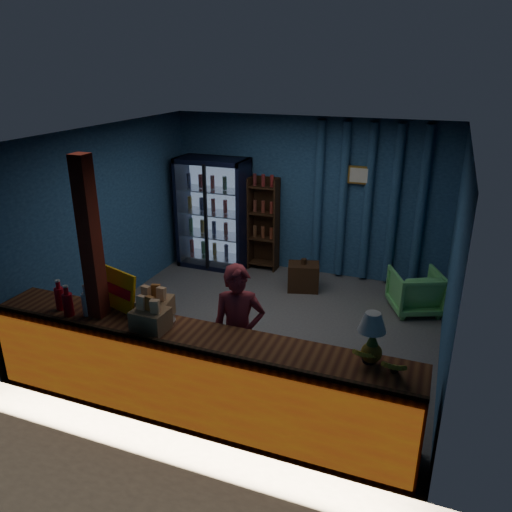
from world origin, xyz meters
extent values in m
plane|color=#515154|center=(0.00, 0.00, 0.00)|extent=(4.60, 4.60, 0.00)
plane|color=navy|center=(0.00, 2.20, 1.30)|extent=(4.60, 0.00, 4.60)
plane|color=navy|center=(0.00, -2.20, 1.30)|extent=(4.60, 0.00, 4.60)
plane|color=navy|center=(-2.30, 0.00, 1.30)|extent=(0.00, 4.40, 4.40)
plane|color=navy|center=(2.30, 0.00, 1.30)|extent=(0.00, 4.40, 4.40)
plane|color=#472D19|center=(0.00, 0.00, 2.60)|extent=(4.60, 4.60, 0.00)
cube|color=brown|center=(0.00, -1.90, 0.47)|extent=(4.40, 0.55, 0.95)
cube|color=#EB411B|center=(0.00, -2.19, 0.47)|extent=(4.35, 0.02, 0.81)
cube|color=#371E11|center=(0.00, -2.17, 0.97)|extent=(4.40, 0.04, 0.04)
cube|color=maroon|center=(-1.05, -1.90, 1.30)|extent=(0.16, 0.16, 2.60)
cube|color=black|center=(-1.55, 2.12, 0.95)|extent=(1.20, 0.06, 1.90)
cube|color=black|center=(-2.12, 1.85, 0.95)|extent=(0.06, 0.60, 1.90)
cube|color=black|center=(-0.98, 1.85, 0.95)|extent=(0.06, 0.60, 1.90)
cube|color=black|center=(-1.55, 1.85, 1.86)|extent=(1.20, 0.60, 0.08)
cube|color=black|center=(-1.55, 1.85, 0.04)|extent=(1.20, 0.60, 0.08)
cube|color=#99B2D8|center=(-1.55, 2.07, 0.95)|extent=(1.08, 0.02, 1.74)
cube|color=white|center=(-1.55, 1.57, 0.95)|extent=(1.12, 0.02, 1.78)
cube|color=black|center=(-1.55, 1.55, 0.95)|extent=(0.05, 0.05, 1.80)
cube|color=silver|center=(-1.55, 1.85, 0.17)|extent=(1.08, 0.48, 0.02)
cylinder|color=#B01B19|center=(-2.00, 1.85, 0.30)|extent=(0.07, 0.07, 0.22)
cylinder|color=#186128|center=(-1.77, 1.85, 0.30)|extent=(0.07, 0.07, 0.22)
cylinder|color=#A68019|center=(-1.55, 1.85, 0.30)|extent=(0.07, 0.07, 0.22)
cylinder|color=#161D4E|center=(-1.32, 1.85, 0.30)|extent=(0.07, 0.07, 0.22)
cylinder|color=maroon|center=(-1.10, 1.85, 0.30)|extent=(0.07, 0.07, 0.22)
cube|color=silver|center=(-1.55, 1.85, 0.57)|extent=(1.08, 0.48, 0.02)
cylinder|color=#186128|center=(-2.00, 1.85, 0.70)|extent=(0.07, 0.07, 0.22)
cylinder|color=#A68019|center=(-1.77, 1.85, 0.70)|extent=(0.07, 0.07, 0.22)
cylinder|color=#161D4E|center=(-1.55, 1.85, 0.70)|extent=(0.07, 0.07, 0.22)
cylinder|color=maroon|center=(-1.32, 1.85, 0.70)|extent=(0.07, 0.07, 0.22)
cylinder|color=#B01B19|center=(-1.10, 1.85, 0.70)|extent=(0.07, 0.07, 0.22)
cube|color=silver|center=(-1.55, 1.85, 0.97)|extent=(1.08, 0.48, 0.02)
cylinder|color=#A68019|center=(-2.00, 1.85, 1.10)|extent=(0.07, 0.07, 0.22)
cylinder|color=#161D4E|center=(-1.77, 1.85, 1.10)|extent=(0.07, 0.07, 0.22)
cylinder|color=maroon|center=(-1.55, 1.85, 1.10)|extent=(0.07, 0.07, 0.22)
cylinder|color=#B01B19|center=(-1.32, 1.85, 1.10)|extent=(0.07, 0.07, 0.22)
cylinder|color=#186128|center=(-1.10, 1.85, 1.10)|extent=(0.07, 0.07, 0.22)
cube|color=silver|center=(-1.55, 1.85, 1.37)|extent=(1.08, 0.48, 0.02)
cylinder|color=#161D4E|center=(-2.00, 1.85, 1.50)|extent=(0.07, 0.07, 0.22)
cylinder|color=maroon|center=(-1.77, 1.85, 1.50)|extent=(0.07, 0.07, 0.22)
cylinder|color=#B01B19|center=(-1.55, 1.85, 1.50)|extent=(0.07, 0.07, 0.22)
cylinder|color=#186128|center=(-1.32, 1.85, 1.50)|extent=(0.07, 0.07, 0.22)
cylinder|color=#A68019|center=(-1.10, 1.85, 1.50)|extent=(0.07, 0.07, 0.22)
cube|color=#371E11|center=(-0.70, 2.15, 0.80)|extent=(0.50, 0.02, 1.60)
cube|color=#371E11|center=(-0.93, 2.02, 0.80)|extent=(0.03, 0.28, 1.60)
cube|color=#371E11|center=(-0.46, 2.02, 0.80)|extent=(0.03, 0.28, 1.60)
cube|color=#371E11|center=(-0.70, 2.02, 0.10)|extent=(0.46, 0.26, 0.02)
cube|color=#371E11|center=(-0.70, 2.02, 0.55)|extent=(0.46, 0.26, 0.02)
cube|color=#371E11|center=(-0.70, 2.02, 1.00)|extent=(0.46, 0.26, 0.02)
cube|color=#371E11|center=(-0.70, 2.02, 1.45)|extent=(0.46, 0.26, 0.02)
cylinder|color=navy|center=(0.20, 2.14, 1.30)|extent=(0.14, 0.14, 2.50)
cylinder|color=navy|center=(0.60, 2.14, 1.30)|extent=(0.14, 0.14, 2.50)
cylinder|color=navy|center=(1.00, 2.14, 1.30)|extent=(0.14, 0.14, 2.50)
cylinder|color=navy|center=(1.40, 2.14, 1.30)|extent=(0.14, 0.14, 2.50)
cylinder|color=navy|center=(1.80, 2.14, 1.30)|extent=(0.14, 0.14, 2.50)
cube|color=#B68F2D|center=(0.85, 2.10, 1.75)|extent=(0.36, 0.03, 0.28)
cube|color=silver|center=(0.85, 2.08, 1.75)|extent=(0.30, 0.01, 0.22)
imported|color=maroon|center=(0.30, -1.43, 0.75)|extent=(0.64, 0.54, 1.51)
imported|color=#62C468|center=(1.90, 1.29, 0.31)|extent=(0.89, 0.90, 0.62)
cube|color=#371E11|center=(0.20, 1.41, 0.22)|extent=(0.56, 0.47, 0.44)
cylinder|color=#371E11|center=(0.20, 1.41, 0.48)|extent=(0.09, 0.09, 0.09)
cube|color=#EBAB0C|center=(-0.94, -1.70, 1.16)|extent=(0.53, 0.26, 0.42)
cube|color=red|center=(-0.94, -1.72, 1.16)|extent=(0.43, 0.17, 0.11)
cylinder|color=red|center=(-1.50, -1.94, 1.07)|extent=(0.10, 0.10, 0.24)
cylinder|color=red|center=(-1.50, -1.94, 1.24)|extent=(0.05, 0.05, 0.09)
cylinder|color=white|center=(-1.50, -1.94, 1.27)|extent=(0.05, 0.05, 0.02)
cylinder|color=red|center=(-1.33, -2.02, 1.07)|extent=(0.10, 0.10, 0.24)
cylinder|color=red|center=(-1.33, -2.02, 1.24)|extent=(0.05, 0.05, 0.09)
cylinder|color=white|center=(-1.33, -2.02, 1.27)|extent=(0.05, 0.05, 0.02)
cylinder|color=silver|center=(-1.16, -1.94, 1.07)|extent=(0.10, 0.10, 0.24)
cylinder|color=silver|center=(-1.16, -1.94, 1.24)|extent=(0.05, 0.05, 0.09)
cylinder|color=white|center=(-1.16, -1.94, 1.27)|extent=(0.05, 0.05, 0.02)
cube|color=olive|center=(-0.38, -1.98, 1.06)|extent=(0.34, 0.28, 0.21)
cube|color=orange|center=(-0.47, -1.97, 1.23)|extent=(0.09, 0.06, 0.14)
cube|color=#C57925|center=(-0.38, -1.98, 1.23)|extent=(0.09, 0.06, 0.14)
cube|color=orange|center=(-0.30, -1.98, 1.23)|extent=(0.09, 0.06, 0.14)
cube|color=olive|center=(-0.48, -1.74, 1.06)|extent=(0.37, 0.32, 0.21)
cube|color=orange|center=(-0.56, -1.75, 1.23)|extent=(0.09, 0.07, 0.13)
cube|color=#C57925|center=(-0.48, -1.74, 1.23)|extent=(0.09, 0.07, 0.13)
cube|color=orange|center=(-0.40, -1.72, 1.23)|extent=(0.09, 0.07, 0.13)
cylinder|color=silver|center=(-0.45, -1.84, 0.96)|extent=(0.46, 0.46, 0.03)
cube|color=orange|center=(-0.36, -1.84, 1.00)|extent=(0.10, 0.07, 0.05)
cube|color=#C57925|center=(-0.39, -1.78, 1.00)|extent=(0.12, 0.12, 0.05)
cube|color=orange|center=(-0.45, -1.75, 1.00)|extent=(0.07, 0.10, 0.05)
cube|color=#C57925|center=(-0.52, -1.78, 1.00)|extent=(0.12, 0.12, 0.05)
cube|color=orange|center=(-0.54, -1.84, 1.00)|extent=(0.10, 0.07, 0.05)
cube|color=#C57925|center=(-0.52, -1.91, 1.00)|extent=(0.12, 0.12, 0.05)
cube|color=orange|center=(-0.45, -1.93, 1.00)|extent=(0.07, 0.10, 0.05)
cube|color=#C57925|center=(-0.39, -1.91, 1.00)|extent=(0.12, 0.12, 0.05)
cylinder|color=black|center=(1.68, -1.78, 0.97)|extent=(0.11, 0.11, 0.04)
cylinder|color=black|center=(1.68, -1.78, 1.14)|extent=(0.02, 0.02, 0.34)
cone|color=white|center=(1.68, -1.78, 1.34)|extent=(0.24, 0.24, 0.17)
sphere|color=brown|center=(1.69, -1.79, 1.05)|extent=(0.18, 0.18, 0.18)
cone|color=#2D541C|center=(1.69, -1.79, 1.20)|extent=(0.10, 0.10, 0.14)
camera|label=1|loc=(2.09, -5.58, 3.37)|focal=35.00mm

